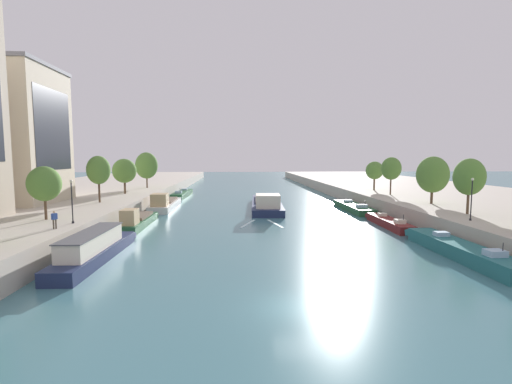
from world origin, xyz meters
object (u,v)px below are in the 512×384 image
Objects in this scene: moored_boat_left_downstream at (182,194)px; tree_right_nearest at (375,170)px; tree_left_midway at (98,170)px; person_on_quay at (54,219)px; barge_midriver at (267,203)px; moored_boat_left_upstream at (165,204)px; moored_boat_right_gap_after at (460,250)px; tree_right_end_of_row at (433,175)px; tree_right_by_lamp at (469,177)px; moored_boat_left_near at (95,248)px; tree_left_distant at (44,184)px; tree_right_distant at (391,169)px; tree_left_third at (147,166)px; moored_boat_left_midway at (138,220)px; moored_boat_right_far at (389,222)px; moored_boat_right_near at (353,207)px; tree_left_second at (124,171)px; lamppost_right_bank at (472,197)px; lamppost_left_bank at (72,199)px.

moored_boat_left_downstream is 41.23m from tree_right_nearest.
person_on_quay is at bearing -80.65° from tree_left_midway.
barge_midriver is 1.47× the size of moored_boat_left_upstream.
moored_boat_left_downstream is at bearing 162.67° from tree_right_nearest.
moored_boat_right_gap_after is (31.92, -32.16, -0.23)m from moored_boat_left_upstream.
tree_right_end_of_row is at bearing -89.91° from tree_right_nearest.
barge_midriver is 36.04m from person_on_quay.
tree_right_by_lamp is at bearing -95.18° from tree_right_end_of_row.
person_on_quay is at bearing -97.51° from moored_boat_left_upstream.
tree_left_distant is (-7.45, 6.92, 5.00)m from moored_boat_left_near.
tree_left_midway reaches higher than person_on_quay.
tree_left_third is at bearing 160.00° from tree_right_distant.
barge_midriver is 23.58m from moored_boat_left_midway.
tree_right_by_lamp is at bearing -91.51° from tree_right_nearest.
tree_right_end_of_row reaches higher than moored_boat_left_near.
moored_boat_right_far is at bearing -153.66° from tree_right_end_of_row.
person_on_quay is at bearing -143.59° from moored_boat_right_near.
person_on_quay is at bearing -83.94° from tree_left_second.
moored_boat_right_near is 14.03m from tree_right_nearest.
moored_boat_right_far is 44.09m from tree_left_second.
moored_boat_left_midway is 2.04× the size of tree_right_by_lamp.
tree_left_distant is 0.87× the size of tree_right_by_lamp.
moored_boat_right_far is at bearing 18.48° from person_on_quay.
tree_left_second is at bearing 173.41° from barge_midriver.
barge_midriver is at bearing 44.11° from tree_left_distant.
barge_midriver is at bearing 132.84° from tree_right_by_lamp.
lamppost_right_bank is at bearing -34.41° from tree_left_second.
tree_right_by_lamp is (6.71, -5.43, 6.06)m from moored_boat_right_far.
moored_boat_right_near is (0.04, 14.35, 0.01)m from moored_boat_right_far.
moored_boat_right_far is at bearing -49.56° from moored_boat_left_downstream.
tree_right_by_lamp is 30.22m from tree_right_nearest.
moored_boat_left_downstream is 1.24× the size of moored_boat_right_far.
moored_boat_right_near is (31.41, 28.07, -0.55)m from moored_boat_left_near.
moored_boat_right_gap_after is 7.42m from lamppost_right_bank.
barge_midriver is at bearing 60.85° from moored_boat_left_near.
tree_right_by_lamp is at bearing -47.16° from barge_midriver.
tree_left_second is 52.17m from tree_right_by_lamp.
moored_boat_right_gap_after is 36.08m from lamppost_left_bank.
tree_left_midway is (-24.51, -9.56, 6.06)m from barge_midriver.
tree_left_second reaches higher than moored_boat_right_near.
tree_right_end_of_row reaches higher than tree_left_second.
tree_left_third reaches higher than tree_right_distant.
barge_midriver is 1.83× the size of moored_boat_left_midway.
moored_boat_left_upstream reaches higher than moored_boat_left_near.
lamppost_right_bank is (18.47, -26.72, 3.87)m from barge_midriver.
tree_right_distant is (38.55, -1.90, 5.98)m from moored_boat_left_upstream.
tree_right_end_of_row is 21.05m from tree_right_nearest.
moored_boat_left_upstream is at bearing 55.35° from tree_left_midway.
tree_left_second reaches higher than moored_boat_right_gap_after.
tree_right_nearest reaches higher than moored_boat_right_near.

